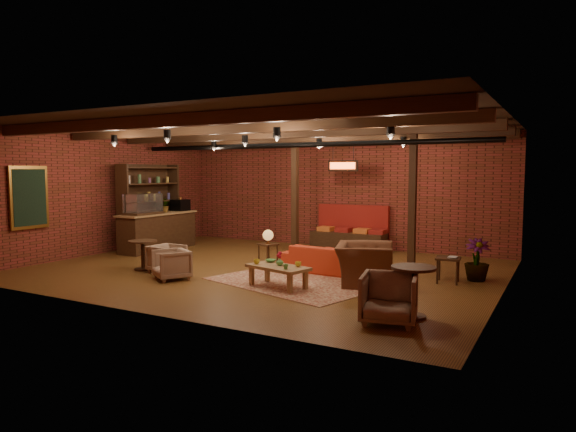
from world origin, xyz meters
The scene contains 29 objects.
floor centered at (0.00, 0.00, 0.00)m, with size 10.00×10.00×0.00m, color #412810.
ceiling centered at (0.00, 0.00, 3.20)m, with size 10.00×8.00×0.02m, color black.
wall_back centered at (0.00, 4.00, 1.60)m, with size 10.00×0.02×3.20m, color brown.
wall_front centered at (0.00, -4.00, 1.60)m, with size 10.00×0.02×3.20m, color brown.
wall_left centered at (-5.00, 0.00, 1.60)m, with size 0.02×8.00×3.20m, color brown.
wall_right centered at (5.00, 0.00, 1.60)m, with size 0.02×8.00×3.20m, color brown.
ceiling_beams centered at (0.00, 0.00, 3.08)m, with size 9.80×6.40×0.22m, color black, non-canonical shape.
ceiling_pipe centered at (0.00, 1.60, 2.85)m, with size 0.12×0.12×9.60m, color black.
post_left centered at (-0.60, 2.60, 1.60)m, with size 0.16×0.16×3.20m, color black.
post_right centered at (2.80, 2.00, 1.60)m, with size 0.16×0.16×3.20m, color black.
service_counter centered at (-4.10, 1.00, 0.80)m, with size 0.80×2.50×1.60m, color black, non-canonical shape.
plant_counter centered at (-4.00, 1.20, 1.22)m, with size 0.35×0.39×0.30m, color #337F33.
shelving_hutch centered at (-4.50, 1.10, 1.20)m, with size 0.52×2.00×2.40m, color black, non-canonical shape.
chalkboard_menu centered at (-4.93, -2.30, 1.60)m, with size 0.08×0.96×1.46m, color black.
banquette centered at (0.60, 3.55, 0.50)m, with size 2.10×0.70×1.00m, color maroon, non-canonical shape.
service_sign centered at (0.60, 3.10, 2.35)m, with size 0.86×0.06×0.30m, color #EA4D17.
ceiling_spotlights centered at (0.00, 0.00, 2.86)m, with size 6.40×4.40×0.28m, color black, non-canonical shape.
rug centered at (1.30, -0.77, 0.01)m, with size 3.22×2.46×0.01m, color maroon.
sofa centered at (1.45, 0.30, 0.30)m, with size 2.03×0.79×0.59m, color red.
coffee_table centered at (1.18, -1.44, 0.37)m, with size 1.32×0.88×0.67m.
side_table_lamp centered at (-0.29, 0.64, 0.62)m, with size 0.49×0.49×0.81m.
round_table_left centered at (-2.33, -1.39, 0.45)m, with size 0.64×0.64×0.66m.
armchair_a centered at (-1.67, -1.35, 0.33)m, with size 0.65×0.61×0.67m, color #BDA993.
armchair_b centered at (-1.08, -1.86, 0.34)m, with size 0.66×0.61×0.67m, color #BDA993.
armchair_right centered at (2.53, -0.39, 0.53)m, with size 1.22×0.79×1.07m, color brown.
side_table_book centered at (3.93, 0.53, 0.47)m, with size 0.50×0.50×0.53m.
round_table_right centered at (3.98, -2.22, 0.52)m, with size 0.67×0.67×0.78m.
armchair_far centered at (3.75, -2.67, 0.40)m, with size 0.78×0.73×0.81m, color #BDA993.
plant_tall centered at (4.40, 1.00, 1.28)m, with size 1.43×1.43×2.55m, color #4C7F4C.
Camera 1 is at (5.97, -9.76, 2.20)m, focal length 32.00 mm.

